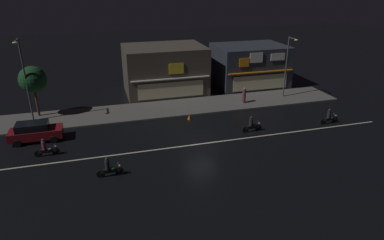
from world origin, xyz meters
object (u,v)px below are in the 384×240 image
(streetlamp_west, at_px, (24,75))
(parked_car_near_kerb, at_px, (35,131))
(streetlamp_mid, at_px, (288,62))
(motorcycle_trailing_far, at_px, (46,149))
(pedestrian_on_sidewalk, at_px, (244,96))
(traffic_cone, at_px, (189,117))
(motorcycle_lead, at_px, (252,125))
(motorcycle_opposite_lane, at_px, (329,117))
(motorcycle_following, at_px, (109,169))

(streetlamp_west, height_order, parked_car_near_kerb, streetlamp_west)
(streetlamp_mid, distance_m, parked_car_near_kerb, 26.92)
(streetlamp_west, height_order, motorcycle_trailing_far, streetlamp_west)
(pedestrian_on_sidewalk, relative_size, parked_car_near_kerb, 0.40)
(streetlamp_mid, distance_m, traffic_cone, 13.45)
(parked_car_near_kerb, height_order, motorcycle_trailing_far, parked_car_near_kerb)
(streetlamp_west, xyz_separation_m, parked_car_near_kerb, (0.85, -4.48, -3.87))
(motorcycle_lead, height_order, motorcycle_trailing_far, same)
(streetlamp_west, height_order, motorcycle_opposite_lane, streetlamp_west)
(motorcycle_following, relative_size, motorcycle_trailing_far, 1.00)
(streetlamp_west, relative_size, parked_car_near_kerb, 1.84)
(streetlamp_mid, relative_size, motorcycle_lead, 3.64)
(pedestrian_on_sidewalk, distance_m, motorcycle_trailing_far, 20.99)
(streetlamp_mid, relative_size, motorcycle_following, 3.64)
(streetlamp_mid, distance_m, pedestrian_on_sidewalk, 6.34)
(motorcycle_following, xyz_separation_m, traffic_cone, (8.20, 8.57, -0.36))
(motorcycle_opposite_lane, bearing_deg, traffic_cone, 164.79)
(motorcycle_opposite_lane, relative_size, traffic_cone, 3.45)
(parked_car_near_kerb, height_order, motorcycle_lead, parked_car_near_kerb)
(motorcycle_opposite_lane, height_order, motorcycle_trailing_far, same)
(motorcycle_opposite_lane, height_order, traffic_cone, motorcycle_opposite_lane)
(motorcycle_opposite_lane, xyz_separation_m, traffic_cone, (-12.61, 4.70, -0.36))
(motorcycle_lead, xyz_separation_m, traffic_cone, (-4.66, 4.38, -0.36))
(parked_car_near_kerb, relative_size, motorcycle_opposite_lane, 2.26)
(streetlamp_mid, relative_size, motorcycle_trailing_far, 3.64)
(parked_car_near_kerb, bearing_deg, motorcycle_opposite_lane, 172.02)
(motorcycle_opposite_lane, xyz_separation_m, motorcycle_trailing_far, (-25.40, 0.53, 0.00))
(parked_car_near_kerb, bearing_deg, motorcycle_lead, 169.65)
(streetlamp_mid, height_order, motorcycle_lead, streetlamp_mid)
(parked_car_near_kerb, distance_m, motorcycle_opposite_lane, 26.81)
(motorcycle_following, bearing_deg, pedestrian_on_sidewalk, -136.52)
(motorcycle_trailing_far, bearing_deg, motorcycle_opposite_lane, 6.59)
(motorcycle_following, bearing_deg, parked_car_near_kerb, -45.87)
(parked_car_near_kerb, relative_size, motorcycle_trailing_far, 2.26)
(streetlamp_west, bearing_deg, motorcycle_following, -61.34)
(motorcycle_lead, relative_size, traffic_cone, 3.45)
(pedestrian_on_sidewalk, xyz_separation_m, motorcycle_opposite_lane, (5.57, -7.40, -0.30))
(streetlamp_mid, xyz_separation_m, motorcycle_following, (-20.63, -11.84, -3.60))
(streetlamp_west, bearing_deg, pedestrian_on_sidewalk, -2.09)
(streetlamp_west, relative_size, streetlamp_mid, 1.14)
(streetlamp_mid, height_order, motorcycle_following, streetlamp_mid)
(streetlamp_west, xyz_separation_m, traffic_cone, (14.79, -3.49, -4.47))
(motorcycle_trailing_far, bearing_deg, streetlamp_mid, 24.24)
(streetlamp_west, relative_size, pedestrian_on_sidewalk, 4.54)
(parked_car_near_kerb, xyz_separation_m, motorcycle_opposite_lane, (26.55, -3.72, -0.24))
(pedestrian_on_sidewalk, distance_m, parked_car_near_kerb, 21.30)
(motorcycle_lead, distance_m, motorcycle_trailing_far, 17.45)
(motorcycle_opposite_lane, bearing_deg, motorcycle_lead, -177.09)
(streetlamp_west, xyz_separation_m, motorcycle_lead, (19.46, -7.87, -4.11))
(motorcycle_opposite_lane, bearing_deg, streetlamp_west, 168.59)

